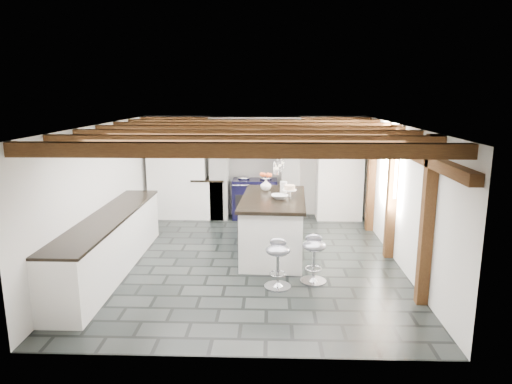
{
  "coord_description": "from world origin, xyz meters",
  "views": [
    {
      "loc": [
        0.36,
        -7.44,
        2.81
      ],
      "look_at": [
        0.1,
        0.4,
        1.1
      ],
      "focal_mm": 32.0,
      "sensor_mm": 36.0,
      "label": 1
    }
  ],
  "objects_px": {
    "bar_stool_far": "(278,258)",
    "bar_stool_near": "(314,253)",
    "kitchen_island": "(273,225)",
    "range_cooker": "(255,198)"
  },
  "relations": [
    {
      "from": "range_cooker",
      "to": "kitchen_island",
      "type": "bearing_deg",
      "value": -80.27
    },
    {
      "from": "bar_stool_near",
      "to": "bar_stool_far",
      "type": "height_order",
      "value": "bar_stool_far"
    },
    {
      "from": "range_cooker",
      "to": "bar_stool_near",
      "type": "distance_m",
      "value": 3.75
    },
    {
      "from": "bar_stool_far",
      "to": "range_cooker",
      "type": "bearing_deg",
      "value": 107.19
    },
    {
      "from": "bar_stool_far",
      "to": "bar_stool_near",
      "type": "bearing_deg",
      "value": 31.75
    },
    {
      "from": "kitchen_island",
      "to": "bar_stool_far",
      "type": "xyz_separation_m",
      "value": [
        0.06,
        -1.45,
        -0.07
      ]
    },
    {
      "from": "bar_stool_near",
      "to": "bar_stool_far",
      "type": "distance_m",
      "value": 0.58
    },
    {
      "from": "kitchen_island",
      "to": "bar_stool_far",
      "type": "distance_m",
      "value": 1.45
    },
    {
      "from": "kitchen_island",
      "to": "bar_stool_near",
      "type": "height_order",
      "value": "kitchen_island"
    },
    {
      "from": "kitchen_island",
      "to": "bar_stool_near",
      "type": "xyz_separation_m",
      "value": [
        0.61,
        -1.24,
        -0.07
      ]
    }
  ]
}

